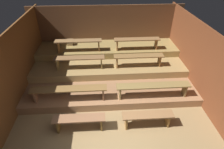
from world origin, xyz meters
name	(u,v)px	position (x,y,z in m)	size (l,w,h in m)	color
ground	(110,88)	(0.00, 2.50, -0.04)	(6.71, 5.80, 0.08)	#91764D
wall_back	(107,32)	(0.00, 5.03, 1.18)	(6.71, 0.06, 2.36)	brown
wall_left	(20,63)	(-2.98, 2.50, 1.18)	(0.06, 5.80, 2.36)	brown
wall_right	(195,57)	(2.98, 2.50, 1.18)	(0.06, 5.80, 2.36)	brown
platform_lower	(109,75)	(0.00, 3.15, 0.14)	(5.91, 3.71, 0.27)	#966A47
platform_middle	(108,61)	(0.00, 3.78, 0.41)	(5.91, 2.44, 0.27)	#9D7E4B
platform_upper	(108,49)	(0.00, 4.33, 0.68)	(5.91, 1.35, 0.27)	olive
bench_floor_left	(79,120)	(-0.96, 0.64, 0.36)	(1.45, 0.31, 0.47)	#8C6041
bench_floor_right	(148,117)	(0.96, 0.64, 0.36)	(1.45, 0.31, 0.47)	olive
bench_lower_left	(69,90)	(-1.33, 1.61, 0.66)	(2.36, 0.31, 0.47)	olive
bench_lower_right	(153,87)	(1.33, 1.61, 0.66)	(2.36, 0.31, 0.47)	olive
bench_middle_left	(79,59)	(-1.11, 3.07, 0.92)	(1.87, 0.31, 0.47)	olive
bench_middle_right	(139,58)	(1.11, 3.07, 0.92)	(1.87, 0.31, 0.47)	olive
bench_upper_left	(78,42)	(-1.19, 3.97, 1.19)	(1.86, 0.31, 0.47)	olive
bench_upper_right	(137,41)	(1.19, 3.97, 1.19)	(1.86, 0.31, 0.47)	olive
wooden_crate_upper	(70,42)	(-1.62, 4.57, 0.94)	(0.24, 0.24, 0.24)	olive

